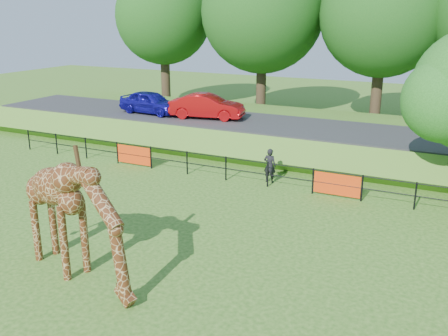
# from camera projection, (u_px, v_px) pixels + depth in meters

# --- Properties ---
(ground) EXTENTS (90.00, 90.00, 0.00)m
(ground) POSITION_uv_depth(u_px,v_px,m) (169.00, 267.00, 14.73)
(ground) COLOR #2C5F17
(ground) RESTS_ON ground
(giraffe) EXTENTS (4.94, 2.28, 3.50)m
(giraffe) POSITION_uv_depth(u_px,v_px,m) (75.00, 220.00, 13.69)
(giraffe) COLOR #512710
(giraffe) RESTS_ON ground
(perimeter_fence) EXTENTS (28.07, 0.10, 1.10)m
(perimeter_fence) POSITION_uv_depth(u_px,v_px,m) (268.00, 174.00, 21.43)
(perimeter_fence) COLOR black
(perimeter_fence) RESTS_ON ground
(embankment) EXTENTS (40.00, 9.00, 1.30)m
(embankment) POSITION_uv_depth(u_px,v_px,m) (317.00, 135.00, 27.83)
(embankment) COLOR #2C5F17
(embankment) RESTS_ON ground
(road) EXTENTS (40.00, 5.00, 0.12)m
(road) POSITION_uv_depth(u_px,v_px,m) (309.00, 128.00, 26.33)
(road) COLOR #2B2B2D
(road) RESTS_ON embankment
(car_blue) EXTENTS (4.09, 1.96, 1.35)m
(car_blue) POSITION_uv_depth(u_px,v_px,m) (151.00, 102.00, 29.76)
(car_blue) COLOR #1C15B2
(car_blue) RESTS_ON road
(car_red) EXTENTS (4.42, 2.23, 1.39)m
(car_red) POSITION_uv_depth(u_px,v_px,m) (207.00, 106.00, 28.36)
(car_red) COLOR red
(car_red) RESTS_ON road
(visitor) EXTENTS (0.56, 0.37, 1.54)m
(visitor) POSITION_uv_depth(u_px,v_px,m) (270.00, 166.00, 21.94)
(visitor) COLOR black
(visitor) RESTS_ON ground
(bg_tree_line) EXTENTS (37.30, 8.80, 11.82)m
(bg_tree_line) POSITION_uv_depth(u_px,v_px,m) (382.00, 13.00, 30.67)
(bg_tree_line) COLOR #352417
(bg_tree_line) RESTS_ON ground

